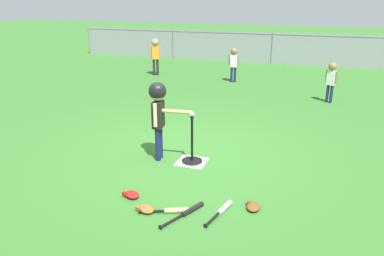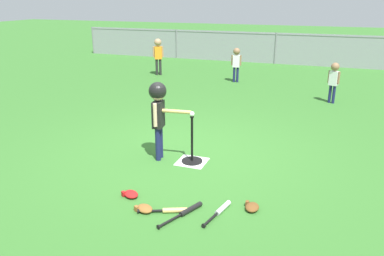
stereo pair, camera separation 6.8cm
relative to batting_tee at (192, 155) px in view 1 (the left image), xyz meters
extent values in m
plane|color=#336B28|center=(-0.21, 0.30, -0.12)|extent=(60.00, 60.00, 0.00)
cube|color=white|center=(0.00, 0.00, -0.12)|extent=(0.44, 0.44, 0.01)
cylinder|color=black|center=(0.00, 0.00, -0.11)|extent=(0.32, 0.32, 0.03)
cylinder|color=black|center=(0.00, 0.00, 0.26)|extent=(0.04, 0.04, 0.71)
cylinder|color=black|center=(0.00, 0.00, 0.60)|extent=(0.06, 0.06, 0.02)
sphere|color=white|center=(0.00, 0.00, 0.65)|extent=(0.07, 0.07, 0.07)
cylinder|color=#191E4C|center=(-0.53, 0.00, 0.14)|extent=(0.08, 0.08, 0.52)
cylinder|color=#191E4C|center=(-0.51, -0.12, 0.14)|extent=(0.08, 0.08, 0.52)
cube|color=black|center=(-0.52, -0.06, 0.61)|extent=(0.17, 0.25, 0.41)
cylinder|color=beige|center=(-0.54, 0.08, 0.64)|extent=(0.06, 0.06, 0.35)
cylinder|color=beige|center=(-0.50, -0.20, 0.64)|extent=(0.06, 0.06, 0.35)
sphere|color=beige|center=(-0.52, -0.06, 0.94)|extent=(0.23, 0.23, 0.23)
sphere|color=black|center=(-0.52, -0.06, 0.97)|extent=(0.27, 0.27, 0.27)
cylinder|color=#DBB266|center=(-0.31, -0.04, 0.67)|extent=(0.60, 0.12, 0.06)
cylinder|color=#191E4C|center=(1.97, 4.35, 0.09)|extent=(0.07, 0.07, 0.43)
cylinder|color=#191E4C|center=(1.88, 4.39, 0.09)|extent=(0.07, 0.07, 0.43)
cube|color=white|center=(1.93, 4.37, 0.48)|extent=(0.22, 0.18, 0.33)
cylinder|color=#8C6647|center=(2.04, 4.32, 0.50)|extent=(0.05, 0.05, 0.29)
cylinder|color=#8C6647|center=(1.82, 4.42, 0.50)|extent=(0.05, 0.05, 0.29)
sphere|color=#8C6647|center=(1.93, 4.37, 0.75)|extent=(0.19, 0.19, 0.19)
cylinder|color=#262626|center=(-3.34, 6.09, 0.14)|extent=(0.08, 0.08, 0.51)
cylinder|color=#262626|center=(-3.44, 6.03, 0.14)|extent=(0.08, 0.08, 0.51)
cube|color=orange|center=(-3.39, 6.06, 0.59)|extent=(0.27, 0.23, 0.40)
cylinder|color=tan|center=(-3.26, 6.13, 0.62)|extent=(0.06, 0.06, 0.34)
cylinder|color=tan|center=(-3.51, 5.99, 0.62)|extent=(0.06, 0.06, 0.34)
sphere|color=tan|center=(-3.39, 6.06, 0.92)|extent=(0.23, 0.23, 0.23)
cylinder|color=#191E4C|center=(-0.74, 5.87, 0.10)|extent=(0.07, 0.07, 0.45)
cylinder|color=#191E4C|center=(-0.84, 5.86, 0.10)|extent=(0.07, 0.07, 0.45)
cube|color=white|center=(-0.79, 5.86, 0.50)|extent=(0.21, 0.14, 0.35)
cylinder|color=#8C6647|center=(-0.66, 5.88, 0.53)|extent=(0.05, 0.05, 0.30)
cylinder|color=#8C6647|center=(-0.91, 5.85, 0.53)|extent=(0.05, 0.05, 0.30)
sphere|color=#8C6647|center=(-0.79, 5.86, 0.78)|extent=(0.20, 0.20, 0.20)
cylinder|color=silver|center=(0.83, -1.19, -0.09)|extent=(0.12, 0.30, 0.06)
cylinder|color=black|center=(0.77, -1.48, -0.09)|extent=(0.09, 0.30, 0.03)
cylinder|color=black|center=(0.73, -1.62, -0.09)|extent=(0.05, 0.03, 0.05)
cylinder|color=#DBB266|center=(0.32, -1.44, -0.09)|extent=(0.29, 0.17, 0.06)
cylinder|color=black|center=(0.05, -1.55, -0.09)|extent=(0.28, 0.14, 0.03)
cylinder|color=black|center=(-0.08, -1.61, -0.09)|extent=(0.03, 0.05, 0.05)
cylinder|color=black|center=(0.48, -1.34, -0.09)|extent=(0.19, 0.34, 0.06)
cylinder|color=black|center=(0.35, -1.66, -0.09)|extent=(0.16, 0.33, 0.03)
cylinder|color=black|center=(0.28, -1.82, -0.09)|extent=(0.05, 0.03, 0.05)
ellipsoid|color=brown|center=(1.16, -1.06, -0.09)|extent=(0.17, 0.22, 0.07)
cube|color=brown|center=(1.08, -1.00, -0.09)|extent=(0.04, 0.05, 0.06)
ellipsoid|color=#B21919|center=(-0.35, -1.28, -0.09)|extent=(0.27, 0.25, 0.07)
cube|color=#B21919|center=(-0.45, -1.31, -0.09)|extent=(0.06, 0.06, 0.06)
ellipsoid|color=brown|center=(-0.03, -1.53, -0.09)|extent=(0.27, 0.24, 0.07)
cube|color=brown|center=(-0.12, -1.57, -0.09)|extent=(0.06, 0.06, 0.06)
cylinder|color=slate|center=(-8.21, 9.57, 0.45)|extent=(0.06, 0.06, 1.15)
cylinder|color=slate|center=(-4.21, 9.57, 0.45)|extent=(0.06, 0.06, 1.15)
cylinder|color=slate|center=(-0.21, 9.57, 0.45)|extent=(0.06, 0.06, 1.15)
cube|color=gray|center=(-0.21, 9.57, 0.97)|extent=(16.00, 0.03, 0.03)
cube|color=gray|center=(-0.21, 9.57, 0.45)|extent=(16.00, 0.01, 1.15)
camera|label=1|loc=(1.80, -5.06, 2.29)|focal=35.64mm
camera|label=2|loc=(1.86, -5.04, 2.29)|focal=35.64mm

